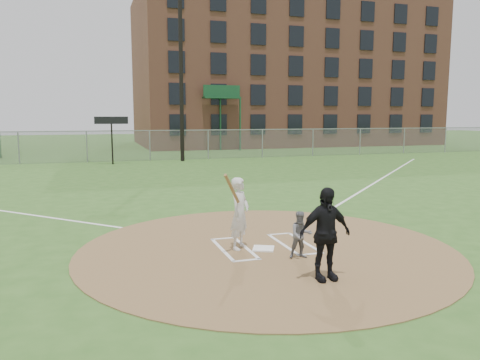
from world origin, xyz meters
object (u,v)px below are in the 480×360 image
object	(u,v)px
home_plate	(263,249)
batter_at_plate	(240,213)
catcher	(301,235)
umpire	(325,234)

from	to	relation	value
home_plate	batter_at_plate	xyz separation A→B (m)	(-0.49, 0.21, 0.79)
home_plate	catcher	xyz separation A→B (m)	(0.52, -0.83, 0.48)
catcher	batter_at_plate	xyz separation A→B (m)	(-1.01, 1.04, 0.31)
umpire	batter_at_plate	size ratio (longest dim) A/B	0.95
catcher	batter_at_plate	world-z (taller)	batter_at_plate
home_plate	umpire	distance (m)	2.33
catcher	umpire	bearing A→B (deg)	-88.18
home_plate	batter_at_plate	distance (m)	0.96
umpire	catcher	bearing A→B (deg)	82.47
batter_at_plate	catcher	bearing A→B (deg)	-46.10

